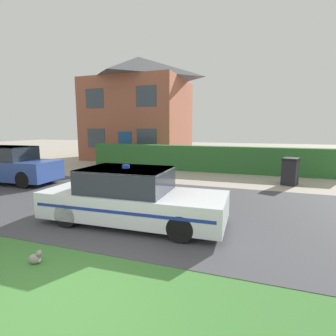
{
  "coord_description": "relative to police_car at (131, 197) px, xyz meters",
  "views": [
    {
      "loc": [
        2.52,
        -2.57,
        2.33
      ],
      "look_at": [
        -0.22,
        5.35,
        1.05
      ],
      "focal_mm": 28.0,
      "sensor_mm": 36.0,
      "label": 1
    }
  ],
  "objects": [
    {
      "name": "ground_plane",
      "position": [
        0.36,
        -3.03,
        -0.65
      ],
      "size": [
        80.0,
        80.0,
        0.0
      ],
      "primitive_type": "plane",
      "color": "#A89E8E"
    },
    {
      "name": "road_strip",
      "position": [
        0.36,
        1.48,
        -0.64
      ],
      "size": [
        28.0,
        6.34,
        0.01
      ],
      "primitive_type": "cube",
      "color": "#424247",
      "rests_on": "ground"
    },
    {
      "name": "lawn_verge",
      "position": [
        0.36,
        -2.75,
        -0.64
      ],
      "size": [
        28.0,
        2.12,
        0.01
      ],
      "primitive_type": "cube",
      "color": "#3D7533",
      "rests_on": "ground"
    },
    {
      "name": "garden_hedge",
      "position": [
        0.05,
        8.38,
        0.04
      ],
      "size": [
        13.16,
        0.66,
        1.38
      ],
      "primitive_type": "cube",
      "color": "#2D662D",
      "rests_on": "ground"
    },
    {
      "name": "police_car",
      "position": [
        0.0,
        0.0,
        0.0
      ],
      "size": [
        4.52,
        1.78,
        1.44
      ],
      "rotation": [
        0.0,
        0.0,
        0.03
      ],
      "color": "black",
      "rests_on": "road_strip"
    },
    {
      "name": "cat",
      "position": [
        -0.67,
        -2.33,
        -0.54
      ],
      "size": [
        0.31,
        0.2,
        0.26
      ],
      "rotation": [
        0.0,
        0.0,
        0.31
      ],
      "color": "gray",
      "rests_on": "ground"
    },
    {
      "name": "neighbour_car_near",
      "position": [
        -6.96,
        2.62,
        0.12
      ],
      "size": [
        3.91,
        1.76,
        1.55
      ],
      "rotation": [
        0.0,
        0.0,
        0.05
      ],
      "color": "black",
      "rests_on": "road_strip"
    },
    {
      "name": "house_left",
      "position": [
        -5.91,
        13.02,
        3.21
      ],
      "size": [
        7.28,
        6.19,
        7.58
      ],
      "color": "#93513D",
      "rests_on": "ground"
    },
    {
      "name": "wheelie_bin",
      "position": [
        4.17,
        6.12,
        -0.08
      ],
      "size": [
        0.77,
        0.85,
        1.12
      ],
      "rotation": [
        0.0,
        0.0,
        -0.32
      ],
      "color": "black",
      "rests_on": "ground"
    }
  ]
}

